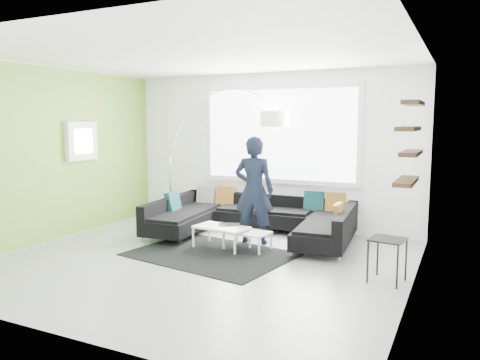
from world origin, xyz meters
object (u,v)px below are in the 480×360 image
Objects in this scene: coffee_table at (234,238)px; arc_lamp at (170,157)px; sectional_sofa at (253,220)px; laptop at (229,225)px; side_table at (387,260)px; person at (254,190)px.

arc_lamp is at bearing 154.83° from coffee_table.
sectional_sofa reaches higher than laptop.
laptop is at bearing 167.17° from coffee_table.
coffee_table is 1.95× the size of side_table.
person reaches higher than laptop.
coffee_table is at bearing 167.61° from side_table.
person is (0.12, 0.46, 0.68)m from coffee_table.
person reaches higher than coffee_table.
arc_lamp is (-1.98, 0.50, 0.95)m from sectional_sofa.
coffee_table is 0.21m from laptop.
sectional_sofa reaches higher than coffee_table.
side_table is 1.36× the size of laptop.
side_table is (2.35, -1.27, -0.04)m from sectional_sofa.
arc_lamp is 4.79m from side_table.
arc_lamp is 2.45m from laptop.
person is at bearing 37.60° from laptop.
person is 0.69m from laptop.
sectional_sofa is at bearing 59.74° from laptop.
coffee_table is at bearing 64.59° from person.
arc_lamp is at bearing 122.12° from laptop.
side_table is 2.47m from person.
person is (2.14, -0.81, -0.41)m from arc_lamp.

